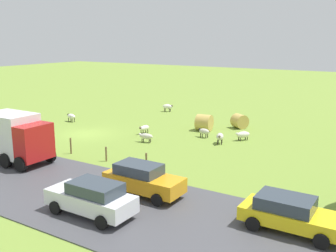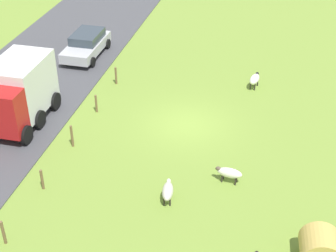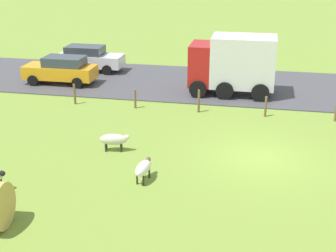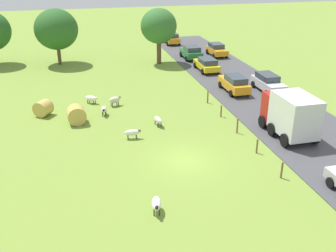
% 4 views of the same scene
% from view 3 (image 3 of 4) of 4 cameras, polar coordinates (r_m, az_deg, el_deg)
% --- Properties ---
extents(ground_plane, '(160.00, 160.00, 0.00)m').
position_cam_3_polar(ground_plane, '(19.36, 11.09, -3.82)').
color(ground_plane, olive).
extents(road_strip, '(8.00, 80.00, 0.06)m').
position_cam_3_polar(road_strip, '(28.94, 11.43, 4.61)').
color(road_strip, '#47474C').
rests_on(road_strip, ground_plane).
extents(sheep_0, '(1.24, 0.56, 0.73)m').
position_cam_3_polar(sheep_0, '(17.08, -2.99, -5.08)').
color(sheep_0, silver).
rests_on(sheep_0, ground_plane).
extents(sheep_2, '(0.64, 1.28, 0.74)m').
position_cam_3_polar(sheep_2, '(19.61, -6.53, -1.62)').
color(sheep_2, beige).
rests_on(sheep_2, ground_plane).
extents(fence_post_0, '(0.12, 0.12, 1.08)m').
position_cam_3_polar(fence_post_0, '(24.15, 19.57, 1.77)').
color(fence_post_0, brown).
rests_on(fence_post_0, ground_plane).
extents(fence_post_1, '(0.12, 0.12, 1.03)m').
position_cam_3_polar(fence_post_1, '(23.87, 11.66, 2.30)').
color(fence_post_1, brown).
rests_on(fence_post_1, ground_plane).
extents(fence_post_2, '(0.12, 0.12, 1.18)m').
position_cam_3_polar(fence_post_2, '(24.03, 3.72, 3.01)').
color(fence_post_2, brown).
rests_on(fence_post_2, ground_plane).
extents(fence_post_3, '(0.12, 0.12, 1.01)m').
position_cam_3_polar(fence_post_3, '(24.68, -3.97, 3.29)').
color(fence_post_3, brown).
rests_on(fence_post_3, ground_plane).
extents(fence_post_4, '(0.12, 0.12, 1.10)m').
position_cam_3_polar(fence_post_4, '(25.72, -11.17, 3.78)').
color(fence_post_4, brown).
rests_on(fence_post_4, ground_plane).
extents(truck_0, '(2.63, 4.68, 3.27)m').
position_cam_3_polar(truck_0, '(26.86, 7.89, 7.50)').
color(truck_0, '#B21919').
rests_on(truck_0, road_strip).
extents(car_3, '(1.92, 4.32, 1.65)m').
position_cam_3_polar(car_3, '(29.58, -12.72, 6.65)').
color(car_3, orange).
rests_on(car_3, road_strip).
extents(car_6, '(1.95, 4.41, 1.65)m').
position_cam_3_polar(car_6, '(32.32, -9.49, 8.08)').
color(car_6, silver).
rests_on(car_6, road_strip).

